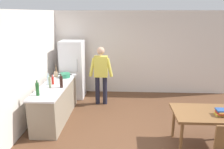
{
  "coord_description": "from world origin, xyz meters",
  "views": [
    {
      "loc": [
        -0.28,
        -4.54,
        2.64
      ],
      "look_at": [
        -0.59,
        1.12,
        1.1
      ],
      "focal_mm": 36.89,
      "sensor_mm": 36.0,
      "label": 1
    }
  ],
  "objects_px": {
    "dining_table": "(209,116)",
    "cooking_pot": "(65,75)",
    "bottle_water_clear": "(48,80)",
    "bottle_vinegar_tall": "(50,82)",
    "person": "(101,72)",
    "bottle_sauce_red": "(53,80)",
    "refrigerator": "(73,70)",
    "bottle_wine_dark": "(61,82)",
    "book_stack": "(223,112)",
    "utensil_jar": "(56,74)",
    "bottle_wine_green": "(37,89)"
  },
  "relations": [
    {
      "from": "bottle_sauce_red",
      "to": "book_stack",
      "type": "height_order",
      "value": "bottle_sauce_red"
    },
    {
      "from": "bottle_vinegar_tall",
      "to": "person",
      "type": "bearing_deg",
      "value": 48.54
    },
    {
      "from": "bottle_wine_dark",
      "to": "bottle_sauce_red",
      "type": "height_order",
      "value": "bottle_wine_dark"
    },
    {
      "from": "bottle_water_clear",
      "to": "bottle_wine_green",
      "type": "bearing_deg",
      "value": -89.8
    },
    {
      "from": "dining_table",
      "to": "bottle_wine_green",
      "type": "height_order",
      "value": "bottle_wine_green"
    },
    {
      "from": "bottle_sauce_red",
      "to": "book_stack",
      "type": "distance_m",
      "value": 3.88
    },
    {
      "from": "refrigerator",
      "to": "bottle_water_clear",
      "type": "relative_size",
      "value": 6.0
    },
    {
      "from": "person",
      "to": "utensil_jar",
      "type": "distance_m",
      "value": 1.27
    },
    {
      "from": "person",
      "to": "book_stack",
      "type": "distance_m",
      "value": 3.41
    },
    {
      "from": "utensil_jar",
      "to": "bottle_wine_dark",
      "type": "distance_m",
      "value": 1.03
    },
    {
      "from": "refrigerator",
      "to": "bottle_water_clear",
      "type": "xyz_separation_m",
      "value": [
        -0.25,
        -1.6,
        0.13
      ]
    },
    {
      "from": "bottle_wine_green",
      "to": "utensil_jar",
      "type": "bearing_deg",
      "value": 91.57
    },
    {
      "from": "bottle_vinegar_tall",
      "to": "bottle_sauce_red",
      "type": "height_order",
      "value": "bottle_vinegar_tall"
    },
    {
      "from": "utensil_jar",
      "to": "bottle_vinegar_tall",
      "type": "relative_size",
      "value": 1.0
    },
    {
      "from": "utensil_jar",
      "to": "book_stack",
      "type": "distance_m",
      "value": 4.27
    },
    {
      "from": "refrigerator",
      "to": "bottle_wine_dark",
      "type": "distance_m",
      "value": 1.79
    },
    {
      "from": "cooking_pot",
      "to": "bottle_wine_dark",
      "type": "xyz_separation_m",
      "value": [
        0.14,
        -0.88,
        0.09
      ]
    },
    {
      "from": "dining_table",
      "to": "bottle_vinegar_tall",
      "type": "xyz_separation_m",
      "value": [
        -3.45,
        0.9,
        0.36
      ]
    },
    {
      "from": "book_stack",
      "to": "refrigerator",
      "type": "bearing_deg",
      "value": 141.08
    },
    {
      "from": "cooking_pot",
      "to": "bottle_wine_dark",
      "type": "height_order",
      "value": "bottle_wine_dark"
    },
    {
      "from": "bottle_wine_green",
      "to": "cooking_pot",
      "type": "bearing_deg",
      "value": 80.9
    },
    {
      "from": "person",
      "to": "bottle_vinegar_tall",
      "type": "height_order",
      "value": "person"
    },
    {
      "from": "refrigerator",
      "to": "bottle_wine_green",
      "type": "relative_size",
      "value": 5.29
    },
    {
      "from": "utensil_jar",
      "to": "bottle_wine_green",
      "type": "relative_size",
      "value": 0.94
    },
    {
      "from": "dining_table",
      "to": "cooking_pot",
      "type": "xyz_separation_m",
      "value": [
        -3.31,
        1.79,
        0.29
      ]
    },
    {
      "from": "bottle_wine_dark",
      "to": "bottle_sauce_red",
      "type": "xyz_separation_m",
      "value": [
        -0.29,
        0.25,
        -0.05
      ]
    },
    {
      "from": "cooking_pot",
      "to": "bottle_water_clear",
      "type": "height_order",
      "value": "bottle_water_clear"
    },
    {
      "from": "refrigerator",
      "to": "bottle_wine_dark",
      "type": "xyz_separation_m",
      "value": [
        0.12,
        -1.78,
        0.15
      ]
    },
    {
      "from": "bottle_vinegar_tall",
      "to": "bottle_wine_dark",
      "type": "relative_size",
      "value": 0.94
    },
    {
      "from": "person",
      "to": "bottle_sauce_red",
      "type": "relative_size",
      "value": 7.08
    },
    {
      "from": "bottle_wine_green",
      "to": "person",
      "type": "bearing_deg",
      "value": 56.28
    },
    {
      "from": "dining_table",
      "to": "cooking_pot",
      "type": "height_order",
      "value": "cooking_pot"
    },
    {
      "from": "bottle_sauce_red",
      "to": "bottle_wine_dark",
      "type": "bearing_deg",
      "value": -41.12
    },
    {
      "from": "dining_table",
      "to": "bottle_vinegar_tall",
      "type": "relative_size",
      "value": 4.37
    },
    {
      "from": "utensil_jar",
      "to": "book_stack",
      "type": "xyz_separation_m",
      "value": [
        3.78,
        -1.97,
        -0.17
      ]
    },
    {
      "from": "utensil_jar",
      "to": "bottle_wine_green",
      "type": "distance_m",
      "value": 1.5
    },
    {
      "from": "bottle_wine_dark",
      "to": "bottle_sauce_red",
      "type": "bearing_deg",
      "value": 138.88
    },
    {
      "from": "refrigerator",
      "to": "utensil_jar",
      "type": "relative_size",
      "value": 5.62
    },
    {
      "from": "bottle_wine_green",
      "to": "bottle_sauce_red",
      "type": "bearing_deg",
      "value": 84.23
    },
    {
      "from": "cooking_pot",
      "to": "bottle_wine_green",
      "type": "relative_size",
      "value": 1.18
    },
    {
      "from": "cooking_pot",
      "to": "book_stack",
      "type": "relative_size",
      "value": 1.52
    },
    {
      "from": "bottle_water_clear",
      "to": "bottle_wine_dark",
      "type": "bearing_deg",
      "value": -26.34
    },
    {
      "from": "person",
      "to": "book_stack",
      "type": "bearing_deg",
      "value": -41.72
    },
    {
      "from": "refrigerator",
      "to": "person",
      "type": "distance_m",
      "value": 1.1
    },
    {
      "from": "dining_table",
      "to": "bottle_vinegar_tall",
      "type": "height_order",
      "value": "bottle_vinegar_tall"
    },
    {
      "from": "cooking_pot",
      "to": "bottle_water_clear",
      "type": "xyz_separation_m",
      "value": [
        -0.23,
        -0.69,
        0.07
      ]
    },
    {
      "from": "refrigerator",
      "to": "bottle_wine_dark",
      "type": "relative_size",
      "value": 5.29
    },
    {
      "from": "cooking_pot",
      "to": "bottle_vinegar_tall",
      "type": "height_order",
      "value": "bottle_vinegar_tall"
    },
    {
      "from": "person",
      "to": "refrigerator",
      "type": "bearing_deg",
      "value": 149.77
    },
    {
      "from": "refrigerator",
      "to": "book_stack",
      "type": "relative_size",
      "value": 6.83
    }
  ]
}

